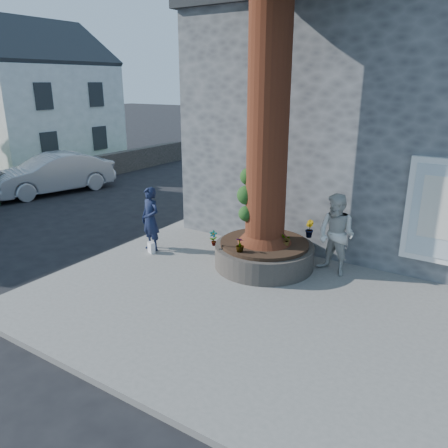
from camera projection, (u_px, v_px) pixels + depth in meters
The scene contains 14 objects.
ground at pixel (185, 295), 9.13m from camera, with size 120.00×120.00×0.00m, color black.
pavement at pixel (271, 291), 9.13m from camera, with size 9.00×8.00×0.12m, color slate.
yellow_line at pixel (116, 251), 11.49m from camera, with size 0.10×30.00×0.01m, color yellow.
stone_shop at pixel (403, 121), 12.60m from camera, with size 10.30×8.30×6.30m.
planter at pixel (264, 254), 10.18m from camera, with size 2.30×2.30×0.60m.
cottage_far at pixel (26, 90), 22.83m from camera, with size 7.30×7.40×8.75m.
man at pixel (151, 219), 11.02m from camera, with size 0.60×0.39×1.63m, color #141B37.
woman at pixel (336, 235), 9.60m from camera, with size 0.89×0.69×1.82m, color silver.
shopping_bag at pixel (151, 247), 11.00m from camera, with size 0.20×0.12×0.28m, color white.
car_silver at pixel (53, 174), 17.28m from camera, with size 1.63×4.67×1.54m, color #A2A4A9.
plant_a at pixel (213, 238), 9.79m from camera, with size 0.19×0.13×0.36m, color gray.
plant_b at pixel (309, 229), 10.32m from camera, with size 0.23×0.22×0.41m, color gray.
plant_c at pixel (240, 245), 9.44m from camera, with size 0.18×0.18×0.33m, color gray.
plant_d at pixel (286, 240), 9.75m from camera, with size 0.26×0.23×0.29m, color gray.
Camera 1 is at (5.14, -6.46, 4.25)m, focal length 35.00 mm.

